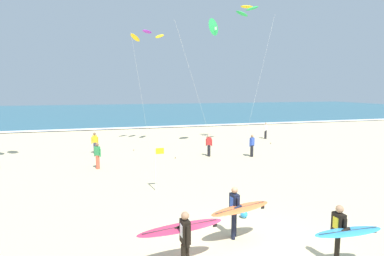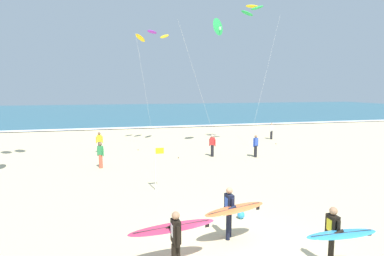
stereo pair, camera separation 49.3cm
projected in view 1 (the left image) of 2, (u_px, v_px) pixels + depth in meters
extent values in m
plane|color=beige|center=(252.00, 249.00, 9.35)|extent=(160.00, 160.00, 0.00)
cube|color=#2D6075|center=(125.00, 111.00, 66.45)|extent=(160.00, 60.00, 0.08)
cube|color=white|center=(140.00, 127.00, 38.10)|extent=(160.00, 1.51, 0.01)
cylinder|color=black|center=(187.00, 256.00, 8.10)|extent=(0.13, 0.13, 0.88)
cube|color=black|center=(185.00, 231.00, 7.91)|extent=(0.23, 0.35, 0.60)
cube|color=white|center=(181.00, 231.00, 7.87)|extent=(0.03, 0.20, 0.32)
sphere|color=#A87A59|center=(185.00, 216.00, 7.86)|extent=(0.21, 0.21, 0.21)
cylinder|color=black|center=(188.00, 237.00, 7.70)|extent=(0.09, 0.09, 0.56)
cylinder|color=black|center=(182.00, 224.00, 8.11)|extent=(0.09, 0.09, 0.26)
cylinder|color=black|center=(179.00, 227.00, 8.19)|extent=(0.26, 0.10, 0.14)
ellipsoid|color=#D83359|center=(181.00, 228.00, 8.25)|extent=(2.43, 0.77, 0.16)
cube|color=#333333|center=(181.00, 226.00, 8.25)|extent=(2.10, 0.18, 0.09)
cube|color=#262628|center=(215.00, 225.00, 8.60)|extent=(0.12, 0.02, 0.14)
cylinder|color=black|center=(233.00, 226.00, 9.89)|extent=(0.13, 0.13, 0.88)
cylinder|color=black|center=(235.00, 223.00, 10.09)|extent=(0.13, 0.13, 0.88)
cube|color=black|center=(234.00, 203.00, 9.89)|extent=(0.24, 0.36, 0.60)
cube|color=blue|center=(232.00, 202.00, 9.85)|extent=(0.04, 0.20, 0.32)
sphere|color=#A87A59|center=(235.00, 190.00, 9.84)|extent=(0.21, 0.21, 0.21)
cylinder|color=black|center=(238.00, 202.00, 9.67)|extent=(0.09, 0.09, 0.26)
cylinder|color=black|center=(238.00, 207.00, 9.58)|extent=(0.26, 0.11, 0.14)
cylinder|color=black|center=(231.00, 202.00, 10.11)|extent=(0.09, 0.09, 0.56)
ellipsoid|color=orange|center=(240.00, 209.00, 9.57)|extent=(2.06, 0.83, 0.22)
cube|color=#333333|center=(240.00, 207.00, 9.57)|extent=(1.75, 0.24, 0.14)
cube|color=#262628|center=(263.00, 207.00, 9.91)|extent=(0.12, 0.03, 0.14)
cylinder|color=black|center=(337.00, 251.00, 8.34)|extent=(0.13, 0.13, 0.88)
cylinder|color=black|center=(337.00, 248.00, 8.54)|extent=(0.13, 0.13, 0.88)
cube|color=black|center=(339.00, 224.00, 8.35)|extent=(0.20, 0.34, 0.60)
cube|color=yellow|center=(336.00, 223.00, 8.32)|extent=(0.01, 0.20, 0.32)
sphere|color=#A87A59|center=(340.00, 209.00, 8.30)|extent=(0.21, 0.21, 0.21)
cylinder|color=black|center=(345.00, 223.00, 8.12)|extent=(0.09, 0.09, 0.26)
cylinder|color=black|center=(346.00, 230.00, 8.03)|extent=(0.25, 0.08, 0.14)
cylinder|color=black|center=(333.00, 222.00, 8.57)|extent=(0.09, 0.09, 0.56)
ellipsoid|color=#3399D8|center=(349.00, 232.00, 8.01)|extent=(2.05, 0.50, 0.10)
cube|color=#333333|center=(349.00, 230.00, 8.01)|extent=(1.80, 0.03, 0.03)
cube|color=#262628|center=(375.00, 230.00, 8.25)|extent=(0.12, 0.01, 0.14)
ellipsoid|color=yellow|center=(160.00, 36.00, 25.28)|extent=(1.19, 1.45, 0.62)
ellipsoid|color=purple|center=(147.00, 32.00, 25.56)|extent=(1.20, 1.45, 0.20)
ellipsoid|color=yellow|center=(135.00, 38.00, 25.95)|extent=(1.19, 1.45, 0.62)
cylinder|color=silver|center=(141.00, 92.00, 24.88)|extent=(1.54, 2.33, 8.90)
cylinder|color=brown|center=(134.00, 150.00, 24.13)|extent=(0.06, 0.06, 0.10)
ellipsoid|color=green|center=(242.00, 14.00, 25.82)|extent=(1.13, 0.56, 0.53)
ellipsoid|color=yellow|center=(247.00, 7.00, 24.94)|extent=(1.12, 0.56, 0.20)
ellipsoid|color=green|center=(252.00, 8.00, 24.14)|extent=(1.13, 0.56, 0.53)
cylinder|color=silver|center=(259.00, 80.00, 26.07)|extent=(2.61, 0.09, 10.87)
cylinder|color=brown|center=(271.00, 143.00, 27.15)|extent=(0.06, 0.06, 0.10)
cone|color=green|center=(214.00, 27.00, 24.17)|extent=(1.25, 1.08, 1.35)
cube|color=white|center=(214.00, 29.00, 24.18)|extent=(0.31, 0.39, 0.24)
cylinder|color=silver|center=(196.00, 90.00, 22.82)|extent=(3.88, 3.03, 9.29)
cylinder|color=brown|center=(175.00, 158.00, 21.44)|extent=(0.06, 0.06, 0.10)
cylinder|color=black|center=(266.00, 134.00, 29.90)|extent=(0.22, 0.22, 0.84)
cube|color=white|center=(266.00, 127.00, 29.81)|extent=(0.36, 0.35, 0.54)
sphere|color=tan|center=(266.00, 124.00, 29.77)|extent=(0.20, 0.20, 0.20)
cylinder|color=white|center=(266.00, 128.00, 30.00)|extent=(0.08, 0.08, 0.50)
cylinder|color=white|center=(265.00, 129.00, 29.65)|extent=(0.08, 0.08, 0.50)
cylinder|color=black|center=(252.00, 151.00, 21.98)|extent=(0.22, 0.22, 0.84)
cube|color=#3351B7|center=(252.00, 141.00, 21.90)|extent=(0.36, 0.28, 0.54)
sphere|color=#A87A59|center=(252.00, 136.00, 21.85)|extent=(0.20, 0.20, 0.20)
cylinder|color=#3351B7|center=(254.00, 142.00, 22.03)|extent=(0.08, 0.08, 0.50)
cylinder|color=#3351B7|center=(250.00, 143.00, 21.78)|extent=(0.08, 0.08, 0.50)
cylinder|color=#D8593F|center=(98.00, 162.00, 18.62)|extent=(0.22, 0.22, 0.84)
cube|color=#339351|center=(97.00, 151.00, 18.54)|extent=(0.36, 0.34, 0.54)
sphere|color=brown|center=(97.00, 145.00, 18.49)|extent=(0.20, 0.20, 0.20)
cylinder|color=#339351|center=(95.00, 152.00, 18.63)|extent=(0.08, 0.08, 0.50)
cylinder|color=#339351|center=(100.00, 153.00, 18.47)|extent=(0.08, 0.08, 0.50)
cylinder|color=black|center=(209.00, 151.00, 22.09)|extent=(0.22, 0.22, 0.84)
cube|color=red|center=(209.00, 141.00, 22.01)|extent=(0.36, 0.35, 0.54)
sphere|color=beige|center=(209.00, 136.00, 21.96)|extent=(0.20, 0.20, 0.20)
cylinder|color=red|center=(206.00, 142.00, 22.11)|extent=(0.08, 0.08, 0.50)
cylinder|color=red|center=(212.00, 143.00, 21.92)|extent=(0.08, 0.08, 0.50)
cylinder|color=#2D334C|center=(95.00, 148.00, 23.04)|extent=(0.22, 0.22, 0.84)
cube|color=gold|center=(95.00, 139.00, 22.95)|extent=(0.33, 0.20, 0.54)
sphere|color=brown|center=(94.00, 134.00, 22.91)|extent=(0.20, 0.20, 0.20)
cylinder|color=gold|center=(92.00, 140.00, 22.89)|extent=(0.08, 0.08, 0.50)
cylinder|color=gold|center=(98.00, 140.00, 23.04)|extent=(0.08, 0.08, 0.50)
cylinder|color=silver|center=(155.00, 169.00, 14.59)|extent=(0.05, 0.05, 2.10)
cube|color=yellow|center=(160.00, 151.00, 14.54)|extent=(0.40, 0.02, 0.28)
sphere|color=#2D99DB|center=(244.00, 214.00, 11.57)|extent=(0.28, 0.28, 0.28)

